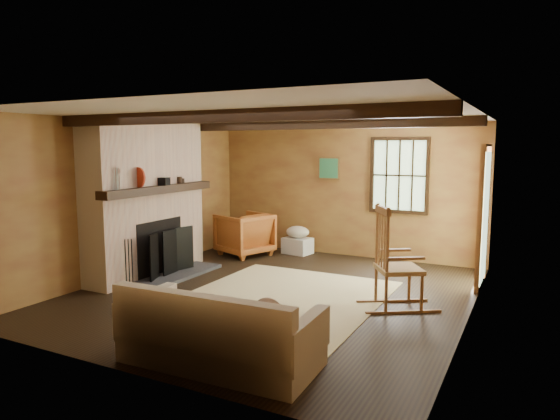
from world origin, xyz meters
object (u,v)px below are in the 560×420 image
Objects in this scene: laundry_basket at (298,246)px; fireplace at (147,205)px; armchair at (244,234)px; sofa at (218,337)px; rocking_chair at (395,265)px.

fireplace is at bearing -120.15° from laundry_basket.
sofa is at bearing 48.96° from armchair.
fireplace reaches higher than laundry_basket.
laundry_basket is at bearing 104.89° from sofa.
rocking_chair is 2.59m from sofa.
rocking_chair is (3.85, 0.13, -0.56)m from fireplace.
rocking_chair is 1.49× the size of armchair.
armchair is at bearing 29.25° from rocking_chair.
armchair is (-0.82, -0.57, 0.24)m from laundry_basket.
fireplace is at bearing 139.78° from sofa.
armchair is (-2.23, 4.12, 0.13)m from sofa.
fireplace reaches higher than rocking_chair.
laundry_basket is (1.42, 2.45, -0.95)m from fireplace.
laundry_basket is at bearing 145.38° from armchair.
laundry_basket is (-2.43, 2.32, -0.39)m from rocking_chair.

